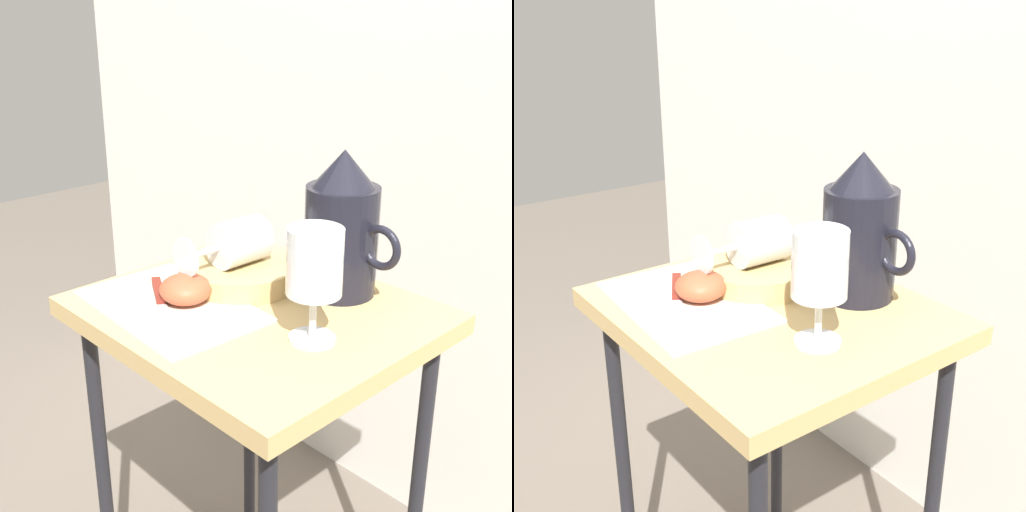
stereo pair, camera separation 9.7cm
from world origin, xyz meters
The scene contains 9 objects.
curtain_drape centered at (0.00, 0.49, 0.92)m, with size 2.40×0.03×1.83m, color silver.
table centered at (0.00, 0.00, 0.59)m, with size 0.48×0.42×0.67m.
linen_napkin centered at (-0.08, -0.10, 0.67)m, with size 0.28×0.18×0.00m, color silver.
basket_tray centered at (-0.08, 0.04, 0.68)m, with size 0.19×0.19×0.04m, color tan.
pitcher centered at (0.05, 0.13, 0.76)m, with size 0.16×0.11×0.23m.
wine_glass_upright centered at (0.13, -0.02, 0.77)m, with size 0.07×0.07×0.16m.
wine_glass_tipped_near centered at (-0.08, 0.03, 0.74)m, with size 0.08×0.15×0.07m.
apple_half_left centered at (-0.08, -0.07, 0.69)m, with size 0.08×0.08×0.04m, color #C15133.
knife centered at (-0.09, -0.11, 0.68)m, with size 0.20×0.13×0.01m.
Camera 1 is at (0.65, -0.62, 1.10)m, focal length 46.75 mm.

